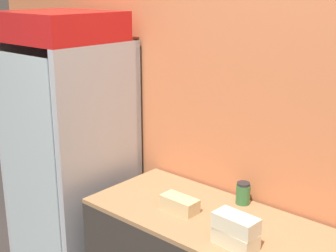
{
  "coord_description": "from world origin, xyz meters",
  "views": [
    {
      "loc": [
        1.05,
        -0.95,
        2.02
      ],
      "look_at": [
        -0.56,
        0.88,
        1.3
      ],
      "focal_mm": 50.0,
      "sensor_mm": 36.0,
      "label": 1
    }
  ],
  "objects_px": {
    "beverage_cooler": "(75,141)",
    "sandwich_stack_middle": "(236,223)",
    "condiment_jar": "(243,193)",
    "sandwich_stack_bottom": "(235,238)",
    "sandwich_flat_left": "(179,204)"
  },
  "relations": [
    {
      "from": "condiment_jar",
      "to": "sandwich_flat_left",
      "type": "bearing_deg",
      "value": -125.34
    },
    {
      "from": "beverage_cooler",
      "to": "sandwich_stack_middle",
      "type": "xyz_separation_m",
      "value": [
        1.41,
        -0.18,
        -0.04
      ]
    },
    {
      "from": "beverage_cooler",
      "to": "condiment_jar",
      "type": "xyz_separation_m",
      "value": [
        1.19,
        0.22,
        -0.1
      ]
    },
    {
      "from": "sandwich_stack_middle",
      "to": "condiment_jar",
      "type": "relative_size",
      "value": 1.74
    },
    {
      "from": "sandwich_stack_middle",
      "to": "condiment_jar",
      "type": "bearing_deg",
      "value": 118.15
    },
    {
      "from": "sandwich_flat_left",
      "to": "sandwich_stack_middle",
      "type": "bearing_deg",
      "value": -14.08
    },
    {
      "from": "sandwich_stack_bottom",
      "to": "beverage_cooler",
      "type": "bearing_deg",
      "value": 172.66
    },
    {
      "from": "beverage_cooler",
      "to": "condiment_jar",
      "type": "height_order",
      "value": "beverage_cooler"
    },
    {
      "from": "condiment_jar",
      "to": "beverage_cooler",
      "type": "bearing_deg",
      "value": -169.4
    },
    {
      "from": "beverage_cooler",
      "to": "sandwich_stack_bottom",
      "type": "height_order",
      "value": "beverage_cooler"
    },
    {
      "from": "sandwich_stack_bottom",
      "to": "condiment_jar",
      "type": "distance_m",
      "value": 0.46
    },
    {
      "from": "sandwich_stack_bottom",
      "to": "sandwich_flat_left",
      "type": "relative_size",
      "value": 1.04
    },
    {
      "from": "sandwich_stack_bottom",
      "to": "sandwich_flat_left",
      "type": "height_order",
      "value": "sandwich_stack_bottom"
    },
    {
      "from": "sandwich_stack_middle",
      "to": "sandwich_flat_left",
      "type": "relative_size",
      "value": 1.03
    },
    {
      "from": "sandwich_stack_middle",
      "to": "condiment_jar",
      "type": "distance_m",
      "value": 0.46
    }
  ]
}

